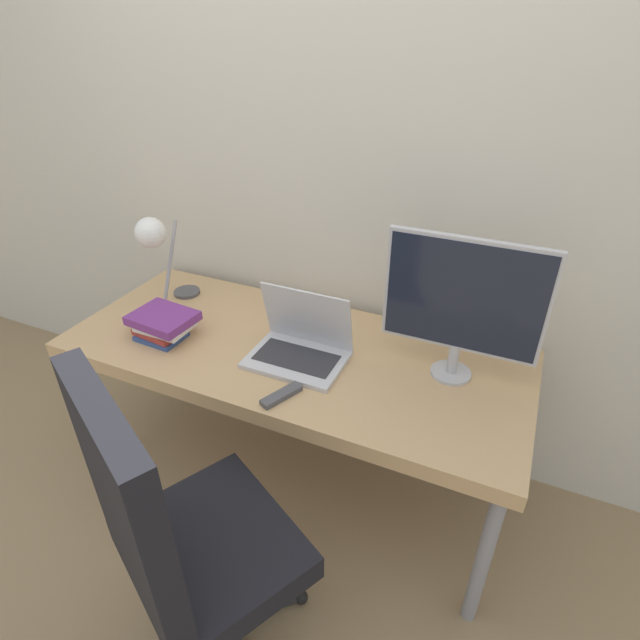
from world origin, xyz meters
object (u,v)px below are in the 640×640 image
Objects in this scene: monitor at (463,301)px; desk_lamp at (155,241)px; laptop at (300,345)px; book_stack at (163,324)px; office_chair at (177,533)px.

desk_lamp is (-1.24, -0.03, 0.02)m from monitor.
book_stack is (-0.56, -0.10, 0.00)m from laptop.
laptop is 0.75m from desk_lamp.
book_stack is (-1.09, -0.23, -0.24)m from monitor.
desk_lamp is at bearing 126.35° from book_stack.
desk_lamp reaches higher than book_stack.
desk_lamp reaches higher than laptop.
laptop is 0.67× the size of monitor.
office_chair is at bearing -50.03° from book_stack.
laptop is 0.76m from office_chair.
office_chair is (-0.55, -0.87, -0.41)m from monitor.
monitor is at bearing 13.55° from laptop.
monitor is 2.07× the size of book_stack.
office_chair is 0.86m from book_stack.
monitor reaches higher than book_stack.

